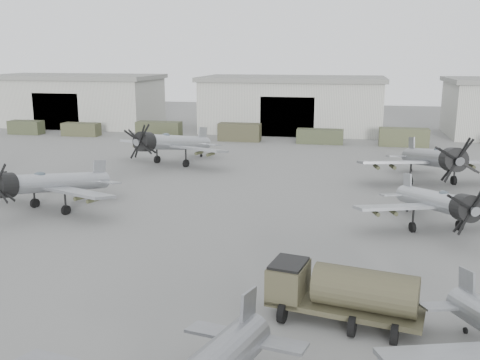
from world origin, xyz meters
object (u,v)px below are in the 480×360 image
at_px(aircraft_mid_1, 47,184).
at_px(aircraft_far_1, 434,159).
at_px(tug_trailer, 25,182).
at_px(aircraft_far_0, 170,143).
at_px(aircraft_mid_2, 439,202).
at_px(fuel_tanker, 342,290).

height_order(aircraft_mid_1, aircraft_far_1, aircraft_far_1).
relative_size(aircraft_far_1, tug_trailer, 1.87).
bearing_deg(aircraft_far_1, aircraft_far_0, 158.70).
height_order(aircraft_mid_1, aircraft_mid_2, aircraft_mid_1).
bearing_deg(tug_trailer, aircraft_mid_1, -48.79).
relative_size(aircraft_far_0, fuel_tanker, 1.85).
bearing_deg(tug_trailer, aircraft_far_1, 10.35).
height_order(aircraft_mid_1, fuel_tanker, aircraft_mid_1).
height_order(aircraft_mid_2, aircraft_far_1, aircraft_far_1).
bearing_deg(tug_trailer, aircraft_mid_2, -11.65).
relative_size(aircraft_mid_1, aircraft_mid_2, 1.06).
bearing_deg(aircraft_mid_1, aircraft_mid_2, 22.39).
xyz_separation_m(aircraft_mid_2, tug_trailer, (-35.82, 5.38, -1.56)).
height_order(aircraft_mid_1, aircraft_far_0, aircraft_far_0).
bearing_deg(aircraft_far_1, aircraft_mid_2, -109.78).
xyz_separation_m(aircraft_far_0, fuel_tanker, (19.57, -32.93, -0.95)).
distance_m(aircraft_mid_1, aircraft_far_0, 19.61).
bearing_deg(fuel_tanker, aircraft_far_1, 85.50).
bearing_deg(fuel_tanker, aircraft_mid_1, 160.61).
bearing_deg(aircraft_mid_2, tug_trailer, 153.02).
distance_m(aircraft_mid_2, tug_trailer, 36.25).
bearing_deg(aircraft_mid_2, aircraft_far_1, 64.92).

